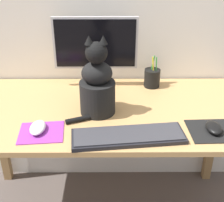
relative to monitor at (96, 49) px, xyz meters
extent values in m
cube|color=tan|center=(0.06, -0.26, -0.23)|extent=(1.45, 0.72, 0.02)
cube|color=olive|center=(-0.63, 0.06, -0.60)|extent=(0.05, 0.05, 0.71)
cube|color=olive|center=(0.74, 0.06, -0.60)|extent=(0.05, 0.05, 0.71)
cylinder|color=#B2B2B7|center=(0.00, 0.00, -0.22)|extent=(0.17, 0.17, 0.01)
cylinder|color=#B2B2B7|center=(0.00, 0.00, -0.16)|extent=(0.04, 0.04, 0.10)
cube|color=#B2B2B7|center=(0.00, 0.00, 0.03)|extent=(0.45, 0.02, 0.28)
cube|color=black|center=(0.00, -0.01, 0.03)|extent=(0.43, 0.00, 0.26)
cube|color=black|center=(0.16, -0.52, -0.21)|extent=(0.49, 0.20, 0.02)
cube|color=#333338|center=(0.16, -0.52, -0.20)|extent=(0.47, 0.18, 0.01)
cube|color=purple|center=(-0.22, -0.48, -0.22)|extent=(0.21, 0.19, 0.00)
cube|color=black|center=(0.53, -0.47, -0.22)|extent=(0.22, 0.19, 0.00)
ellipsoid|color=white|center=(-0.24, -0.47, -0.20)|extent=(0.07, 0.11, 0.03)
ellipsoid|color=black|center=(0.53, -0.47, -0.20)|extent=(0.07, 0.11, 0.03)
cylinder|color=black|center=(0.02, -0.30, -0.14)|extent=(0.17, 0.17, 0.16)
ellipsoid|color=black|center=(0.02, -0.30, -0.02)|extent=(0.15, 0.13, 0.11)
sphere|color=black|center=(0.02, -0.31, 0.09)|extent=(0.10, 0.10, 0.10)
cone|color=black|center=(-0.01, -0.31, 0.14)|extent=(0.04, 0.04, 0.04)
cone|color=black|center=(0.05, -0.31, 0.14)|extent=(0.04, 0.04, 0.04)
cylinder|color=black|center=(-0.02, -0.37, -0.21)|extent=(0.21, 0.10, 0.02)
cylinder|color=black|center=(0.31, -0.01, -0.17)|extent=(0.09, 0.09, 0.10)
cylinder|color=yellow|center=(0.32, -0.02, -0.11)|extent=(0.02, 0.01, 0.14)
cylinder|color=green|center=(0.33, -0.02, -0.11)|extent=(0.01, 0.02, 0.14)
cylinder|color=yellow|center=(0.32, -0.02, -0.11)|extent=(0.02, 0.01, 0.14)
cylinder|color=green|center=(0.31, 0.00, -0.11)|extent=(0.03, 0.02, 0.14)
camera|label=1|loc=(0.08, -1.62, 0.54)|focal=50.00mm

